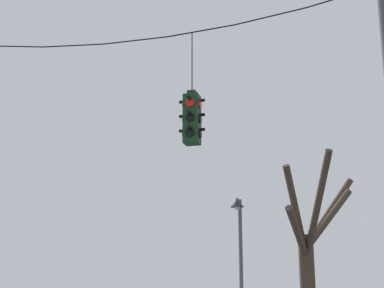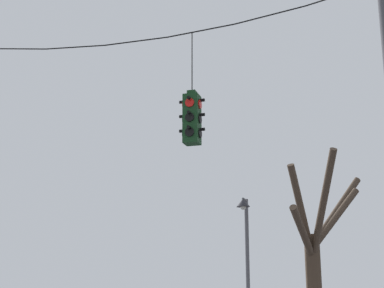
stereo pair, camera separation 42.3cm
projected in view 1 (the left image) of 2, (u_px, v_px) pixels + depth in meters
span_wire at (135, 32)px, 13.85m from camera, size 11.15×0.03×0.66m
traffic_light_near_right_pole at (192, 118)px, 12.95m from camera, size 0.58×0.58×2.63m
street_lamp at (239, 244)px, 17.75m from camera, size 0.41×0.72×4.65m
bare_tree at (311, 261)px, 16.58m from camera, size 1.93×3.21×5.55m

